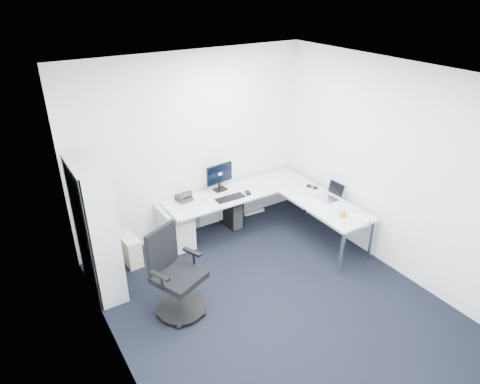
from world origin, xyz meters
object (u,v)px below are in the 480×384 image
bookshelf (96,229)px  task_chair (179,275)px  l_desk (250,220)px  laptop (327,192)px  monitor (220,177)px

bookshelf → task_chair: 1.17m
l_desk → laptop: size_ratio=7.26×
laptop → bookshelf: bearing=166.0°
l_desk → laptop: (0.94, -0.56, 0.45)m
laptop → l_desk: bearing=146.3°
monitor → bookshelf: bearing=-173.3°
bookshelf → laptop: bookshelf is taller
monitor → laptop: bearing=-49.1°
task_chair → laptop: bearing=-16.3°
l_desk → bookshelf: bearing=178.7°
bookshelf → task_chair: (0.63, -0.93, -0.32)m
task_chair → monitor: size_ratio=2.40×
bookshelf → laptop: bearing=-11.1°
monitor → laptop: monitor is taller
l_desk → laptop: bearing=-30.9°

